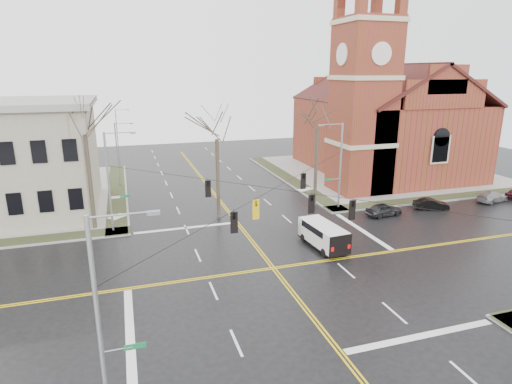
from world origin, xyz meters
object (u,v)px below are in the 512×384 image
object	(u,v)px
signal_pole_ne	(339,163)
streetlight_north_b	(118,131)
parked_car_a	(384,210)
tree_nw_far	(84,128)
parked_car_c	(492,197)
tree_ne	(318,122)
parked_car_b	(431,204)
church	(381,114)
cargo_van	(322,233)
tree_nw_near	(217,134)
signal_pole_nw	(110,179)
signal_pole_sw	(103,316)
streetlight_north_a	(118,152)

from	to	relation	value
signal_pole_ne	streetlight_north_b	xyz separation A→B (m)	(-21.97, 36.50, -0.48)
parked_car_a	tree_nw_far	world-z (taller)	tree_nw_far
parked_car_c	tree_ne	xyz separation A→B (m)	(-19.90, 4.35, 8.53)
tree_ne	parked_car_b	bearing A→B (deg)	-22.13
church	tree_nw_far	world-z (taller)	church
church	cargo_van	size ratio (longest dim) A/B	5.10
church	cargo_van	bearing A→B (deg)	-131.45
parked_car_b	tree_nw_near	size ratio (longest dim) A/B	0.31
cargo_van	parked_car_c	size ratio (longest dim) A/B	1.32
tree_ne	signal_pole_nw	bearing A→B (deg)	-176.18
church	signal_pole_sw	size ratio (longest dim) A/B	3.06
signal_pole_nw	parked_car_a	xyz separation A→B (m)	(26.11, -3.51, -4.30)
streetlight_north_a	tree_nw_near	distance (m)	18.22
signal_pole_sw	parked_car_c	world-z (taller)	signal_pole_sw
church	parked_car_a	world-z (taller)	church
parked_car_a	parked_car_b	distance (m)	5.97
signal_pole_sw	parked_car_a	distance (m)	32.86
tree_nw_far	church	bearing A→B (deg)	17.62
cargo_van	tree_nw_far	world-z (taller)	tree_nw_far
cargo_van	signal_pole_sw	bearing A→B (deg)	-144.52
church	signal_pole_ne	bearing A→B (deg)	-135.34
signal_pole_nw	signal_pole_ne	bearing A→B (deg)	0.00
signal_pole_sw	streetlight_north_b	world-z (taller)	signal_pole_sw
tree_nw_near	tree_ne	xyz separation A→B (m)	(10.65, 0.02, 0.74)
church	streetlight_north_b	size ratio (longest dim) A/B	3.44
parked_car_c	signal_pole_ne	bearing A→B (deg)	68.97
church	parked_car_b	bearing A→B (deg)	-103.66
signal_pole_nw	cargo_van	world-z (taller)	signal_pole_nw
signal_pole_nw	tree_ne	xyz separation A→B (m)	(20.67, 1.38, 4.18)
signal_pole_sw	parked_car_b	distance (m)	37.91
cargo_van	tree_nw_near	bearing A→B (deg)	117.78
church	parked_car_c	size ratio (longest dim) A/B	6.73
streetlight_north_b	parked_car_a	distance (m)	47.56
streetlight_north_a	signal_pole_ne	bearing A→B (deg)	-36.90
signal_pole_nw	parked_car_b	size ratio (longest dim) A/B	2.51
parked_car_b	tree_nw_far	world-z (taller)	tree_nw_far
streetlight_north_b	parked_car_c	distance (m)	56.25
cargo_van	parked_car_b	size ratio (longest dim) A/B	1.51
church	tree_nw_far	bearing A→B (deg)	-162.38
parked_car_b	signal_pole_nw	bearing A→B (deg)	105.34
church	signal_pole_sw	bearing A→B (deg)	-134.84
streetlight_north_a	tree_nw_near	world-z (taller)	tree_nw_near
parked_car_a	tree_ne	distance (m)	11.20
parked_car_c	signal_pole_nw	bearing A→B (deg)	74.18
church	signal_pole_nw	xyz separation A→B (m)	(-36.09, -13.28, -3.48)
parked_car_c	signal_pole_sw	bearing A→B (deg)	104.65
cargo_van	tree_ne	world-z (taller)	tree_ne
signal_pole_ne	signal_pole_nw	size ratio (longest dim) A/B	1.00
tree_ne	streetlight_north_b	bearing A→B (deg)	119.66
signal_pole_ne	parked_car_c	bearing A→B (deg)	-9.40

